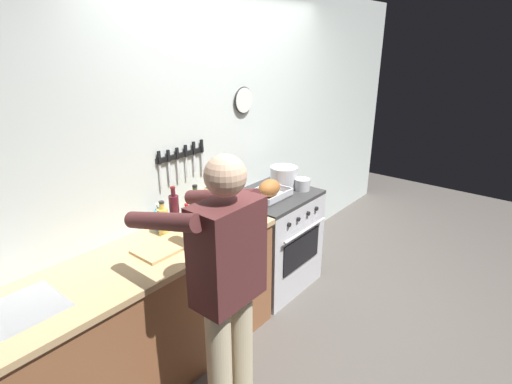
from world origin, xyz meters
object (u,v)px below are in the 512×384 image
Objects in this scene: bottle_soy_sauce at (187,217)px; bottle_wine_red at (175,211)px; bottle_vinegar at (209,198)px; person_cook at (225,282)px; bottle_olive_oil at (196,204)px; saucepan at (302,184)px; stock_pot at (284,177)px; cutting_board at (164,247)px; bottle_dish_soap at (160,219)px; bottle_cooking_oil at (163,221)px; roasting_pan at (269,190)px; stove at (272,240)px.

bottle_wine_red reaches higher than bottle_soy_sauce.
bottle_wine_red reaches higher than bottle_vinegar.
person_cook is 1.01m from bottle_olive_oil.
saucepan is 0.54× the size of bottle_olive_oil.
cutting_board is at bearing -177.10° from stock_pot.
bottle_dish_soap is (0.16, 0.24, 0.07)m from cutting_board.
bottle_vinegar is at bearing 7.27° from bottle_cooking_oil.
roasting_pan is at bearing -12.81° from bottle_dish_soap.
bottle_wine_red is at bearing -172.19° from bottle_vinegar.
stove is at bearing -5.52° from bottle_soy_sauce.
person_cook reaches higher than bottle_wine_red.
bottle_cooking_oil is (-1.30, 0.08, 0.01)m from stock_pot.
bottle_wine_red is at bearing -170.03° from bottle_olive_oil.
bottle_dish_soap is at bearing 66.07° from bottle_cooking_oil.
bottle_cooking_oil is at bearing 173.82° from stove.
bottle_vinegar is at bearing 4.31° from bottle_olive_oil.
bottle_vinegar is at bearing 7.81° from bottle_wine_red.
stock_pot is 1.12m from bottle_soy_sauce.
bottle_vinegar is at bearing -2.25° from bottle_dish_soap.
roasting_pan is 1.97× the size of bottle_soy_sauce.
stock_pot is at bearing 10.15° from stove.
bottle_dish_soap is 0.83× the size of bottle_vinegar.
bottle_wine_red is (-1.19, 0.09, 0.04)m from stock_pot.
bottle_cooking_oil is at bearing -174.59° from bottle_wine_red.
stove is at bearing -6.18° from bottle_cooking_oil.
bottle_wine_red is 1.34× the size of bottle_vinegar.
person_cook is at bearing -112.34° from bottle_wine_red.
bottle_dish_soap is at bearing 167.19° from roasting_pan.
stock_pot is 1.19m from bottle_wine_red.
bottle_wine_red is (-0.08, 0.04, 0.06)m from bottle_soy_sauce.
stock_pot is 1.25× the size of bottle_dish_soap.
bottle_dish_soap is (-0.98, 0.22, 0.01)m from roasting_pan.
bottle_dish_soap reaches higher than stock_pot.
bottle_soy_sauce is (-0.91, 0.09, 0.52)m from stove.
saucepan is 1.27m from bottle_wine_red.
bottle_soy_sauce is (0.32, 0.12, 0.06)m from cutting_board.
stove is 2.82× the size of bottle_wine_red.
bottle_soy_sauce is 0.72× the size of bottle_cooking_oil.
saucepan is (0.34, -0.11, -0.02)m from roasting_pan.
bottle_cooking_oil is (0.13, 0.15, 0.09)m from cutting_board.
cutting_board is at bearing -178.34° from stove.
bottle_olive_oil is 1.07× the size of bottle_vinegar.
saucepan is 0.58× the size of bottle_vinegar.
cutting_board is (-1.22, -0.04, 0.46)m from stove.
roasting_pan is 0.92m from bottle_wine_red.
bottle_olive_oil is at bearing -34.75° from person_cook.
bottle_vinegar is (0.63, 0.22, 0.09)m from cutting_board.
stove is 3.77× the size of bottle_vinegar.
person_cook is at bearing -105.28° from bottle_cooking_oil.
person_cook is 0.81m from bottle_cooking_oil.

